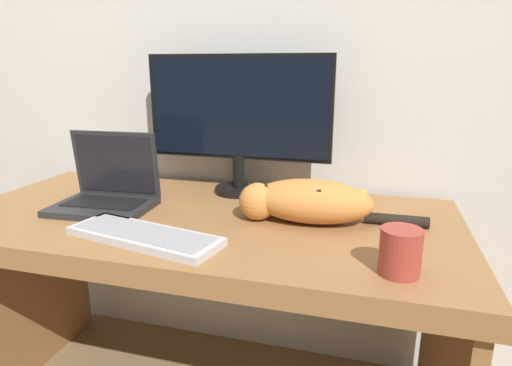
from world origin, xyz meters
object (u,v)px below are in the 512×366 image
laptop (107,193)px  monitor (238,116)px  cat (306,200)px  external_keyboard (144,236)px  coffee_mug (400,252)px

laptop → monitor: bearing=34.8°
monitor → cat: bearing=-39.9°
external_keyboard → cat: 0.46m
monitor → coffee_mug: size_ratio=6.25×
laptop → external_keyboard: (0.25, -0.21, -0.04)m
coffee_mug → laptop: bearing=165.4°
external_keyboard → monitor: bearing=89.6°
monitor → laptop: monitor is taller
external_keyboard → cat: size_ratio=0.83×
laptop → external_keyboard: 0.33m
coffee_mug → cat: bearing=132.5°
cat → external_keyboard: bearing=-147.5°
laptop → cat: bearing=0.7°
laptop → external_keyboard: bearing=-42.9°
laptop → external_keyboard: laptop is taller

